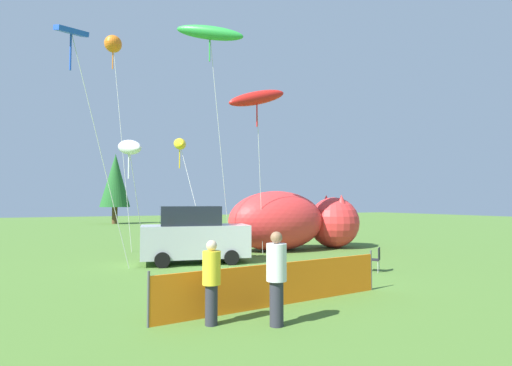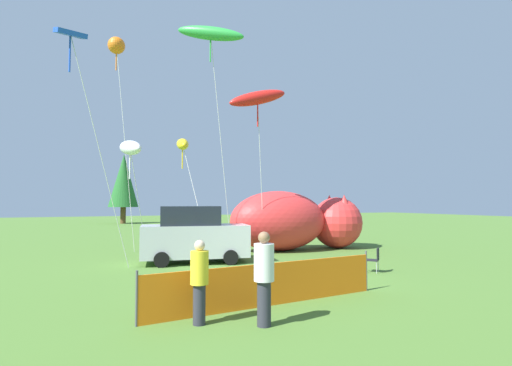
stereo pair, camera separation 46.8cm
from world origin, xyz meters
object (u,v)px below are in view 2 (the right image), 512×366
Objects in this scene: kite_white_ghost at (130,148)px; kite_green_fish at (211,34)px; kite_red_lizard at (258,98)px; kite_blue_box at (71,38)px; folding_chair at (374,258)px; kite_yellow_hero at (183,144)px; spectator_in_white_shirt at (199,278)px; inflatable_cat at (295,223)px; kite_orange_flower at (117,46)px; spectator_in_green_shirt at (264,274)px; parked_car at (194,235)px.

kite_white_ghost is 6.29m from kite_green_fish.
kite_red_lizard is 0.74× the size of kite_green_fish.
kite_blue_box is at bearing -166.24° from kite_red_lizard.
kite_yellow_hero is at bearing -17.42° from folding_chair.
folding_chair is 7.83m from spectator_in_white_shirt.
kite_red_lizard is at bearing -63.46° from kite_yellow_hero.
kite_orange_flower reaches higher than inflatable_cat.
kite_white_ghost is at bearing 98.48° from spectator_in_green_shirt.
kite_white_ghost reaches higher than spectator_in_green_shirt.
parked_car is 0.57× the size of kite_red_lizard.
parked_car is 8.13m from spectator_in_white_shirt.
kite_orange_flower is 7.17m from kite_white_ghost.
kite_green_fish is 6.50m from kite_blue_box.
kite_green_fish is at bearing 160.58° from kite_red_lizard.
parked_car is at bearing 6.31° from folding_chair.
folding_chair is at bearing -39.35° from kite_white_ghost.
kite_orange_flower is at bearing 137.51° from kite_red_lizard.
kite_red_lizard is (3.04, 0.54, 5.99)m from parked_car.
spectator_in_green_shirt is at bearing -85.39° from parked_car.
inflatable_cat reaches higher than parked_car.
spectator_in_green_shirt is (-5.97, -3.86, 0.51)m from folding_chair.
kite_red_lizard reaches higher than spectator_in_white_shirt.
kite_orange_flower is 7.75m from kite_blue_box.
parked_car is 2.66× the size of spectator_in_white_shirt.
spectator_in_green_shirt is at bearing -81.52° from kite_white_ghost.
folding_chair is at bearing 24.62° from spectator_in_white_shirt.
spectator_in_green_shirt is (-0.84, -8.49, -0.08)m from parked_car.
folding_chair is at bearing -67.98° from kite_red_lizard.
kite_green_fish is (3.66, -4.48, -0.47)m from kite_orange_flower.
kite_orange_flower reaches higher than parked_car.
kite_white_ghost is at bearing 175.92° from kite_green_fish.
inflatable_cat is 6.51m from kite_red_lizard.
kite_red_lizard is (-2.73, -1.51, 5.71)m from inflatable_cat.
folding_chair is 0.50× the size of spectator_in_white_shirt.
folding_chair is 16.32m from kite_orange_flower.
kite_white_ghost is at bearing 92.18° from spectator_in_white_shirt.
spectator_in_white_shirt is 10.10m from kite_white_ghost.
kite_blue_box is (-2.57, 6.57, 6.93)m from spectator_in_white_shirt.
folding_chair is 0.11× the size of kite_red_lizard.
kite_blue_box reaches higher than folding_chair.
spectator_in_green_shirt is 0.35× the size of kite_white_ghost.
folding_chair is (5.13, -4.63, -0.60)m from parked_car.
kite_blue_box is at bearing -129.16° from kite_yellow_hero.
spectator_in_green_shirt is 0.31× the size of kite_yellow_hero.
inflatable_cat is at bearing 57.90° from spectator_in_green_shirt.
kite_white_ghost is (0.29, -4.24, -5.77)m from kite_orange_flower.
kite_green_fish is at bearing -85.54° from kite_yellow_hero.
kite_orange_flower is at bearing 92.74° from spectator_in_white_shirt.
inflatable_cat is (5.77, 2.05, 0.28)m from parked_car.
kite_orange_flower is at bearing 74.73° from kite_blue_box.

